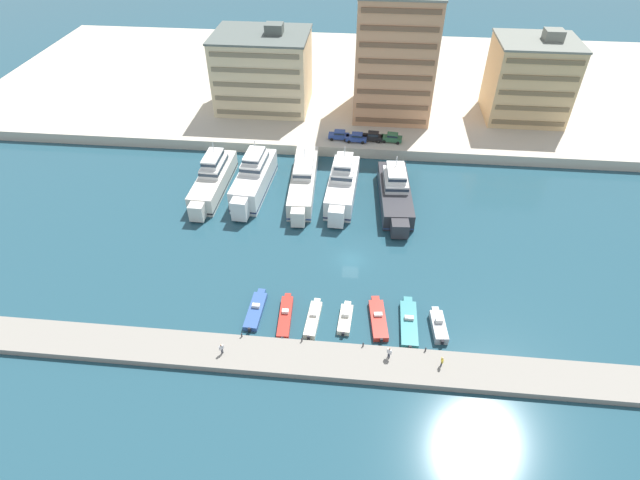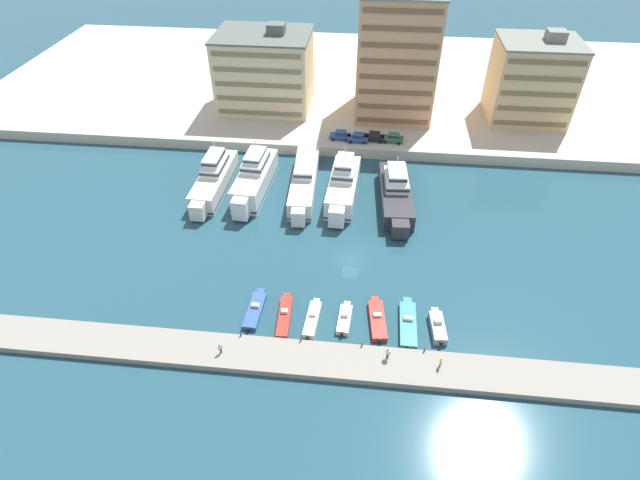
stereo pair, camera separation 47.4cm
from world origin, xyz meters
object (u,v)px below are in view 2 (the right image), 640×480
(yacht_white_center_left, at_px, (343,184))
(car_blue_far_left, at_px, (340,135))
(car_green_center_left, at_px, (393,138))
(pedestrian_mid_deck, at_px, (220,347))
(motorboat_red_left, at_px, (284,316))
(pedestrian_near_edge, at_px, (441,362))
(yacht_charcoal_center, at_px, (396,192))
(yacht_ivory_far_left, at_px, (214,178))
(motorboat_red_center, at_px, (377,319))
(motorboat_teal_center_right, at_px, (408,323))
(motorboat_cream_mid_left, at_px, (312,319))
(motorboat_blue_far_left, at_px, (255,310))
(motorboat_cream_center_left, at_px, (345,319))
(yacht_ivory_mid_left, at_px, (304,180))
(car_blue_left, at_px, (358,137))
(yacht_white_left, at_px, (255,178))
(car_black_mid_left, at_px, (374,136))
(motorboat_grey_mid_right, at_px, (438,327))
(pedestrian_far_side, at_px, (388,352))

(yacht_white_center_left, xyz_separation_m, car_blue_far_left, (-1.73, 16.83, 0.61))
(car_green_center_left, relative_size, pedestrian_mid_deck, 2.62)
(motorboat_red_left, distance_m, pedestrian_near_edge, 20.67)
(yacht_charcoal_center, bearing_deg, pedestrian_near_edge, -81.97)
(yacht_ivory_far_left, distance_m, pedestrian_mid_deck, 37.67)
(motorboat_red_center, bearing_deg, motorboat_teal_center_right, -3.74)
(motorboat_cream_mid_left, xyz_separation_m, pedestrian_near_edge, (15.97, -6.17, 1.35))
(motorboat_blue_far_left, distance_m, motorboat_cream_center_left, 12.04)
(yacht_ivory_mid_left, distance_m, car_green_center_left, 21.96)
(yacht_white_center_left, relative_size, car_blue_left, 4.51)
(yacht_white_center_left, distance_m, motorboat_teal_center_right, 30.67)
(yacht_white_left, distance_m, pedestrian_mid_deck, 36.49)
(motorboat_red_center, bearing_deg, yacht_ivory_far_left, 136.11)
(yacht_ivory_mid_left, bearing_deg, car_green_center_left, 44.26)
(motorboat_cream_mid_left, xyz_separation_m, car_black_mid_left, (6.88, 46.23, 2.63))
(motorboat_cream_mid_left, distance_m, car_green_center_left, 47.37)
(yacht_ivory_far_left, height_order, yacht_white_center_left, yacht_white_center_left)
(motorboat_grey_mid_right, bearing_deg, yacht_white_center_left, 116.25)
(yacht_white_center_left, height_order, car_black_mid_left, yacht_white_center_left)
(motorboat_red_center, relative_size, car_black_mid_left, 1.83)
(motorboat_blue_far_left, xyz_separation_m, motorboat_red_center, (16.33, -0.02, 0.03))
(yacht_ivory_far_left, xyz_separation_m, pedestrian_mid_deck, (10.64, -36.14, -0.41))
(yacht_white_center_left, height_order, car_blue_left, yacht_white_center_left)
(motorboat_cream_mid_left, bearing_deg, pedestrian_mid_deck, -146.42)
(pedestrian_far_side, bearing_deg, motorboat_teal_center_right, 66.25)
(motorboat_red_center, distance_m, motorboat_grey_mid_right, 7.78)
(motorboat_blue_far_left, xyz_separation_m, car_black_mid_left, (14.71, 45.36, 2.69))
(motorboat_cream_mid_left, distance_m, motorboat_grey_mid_right, 16.26)
(motorboat_cream_center_left, xyz_separation_m, pedestrian_far_side, (5.55, -6.09, 1.52))
(motorboat_red_center, height_order, pedestrian_far_side, pedestrian_far_side)
(motorboat_cream_mid_left, bearing_deg, yacht_ivory_mid_left, 99.33)
(motorboat_grey_mid_right, bearing_deg, motorboat_red_center, 175.90)
(motorboat_cream_center_left, bearing_deg, yacht_charcoal_center, 76.20)
(yacht_white_left, distance_m, car_blue_far_left, 21.75)
(yacht_ivory_far_left, distance_m, car_black_mid_left, 32.67)
(motorboat_teal_center_right, bearing_deg, yacht_white_left, 132.22)
(car_black_mid_left, relative_size, pedestrian_mid_deck, 2.60)
(car_blue_far_left, xyz_separation_m, car_black_mid_left, (6.66, 0.08, 0.00))
(yacht_ivory_far_left, distance_m, yacht_white_center_left, 22.96)
(motorboat_red_left, height_order, car_blue_far_left, car_blue_far_left)
(yacht_white_center_left, bearing_deg, car_blue_left, 83.70)
(yacht_white_left, height_order, motorboat_cream_mid_left, yacht_white_left)
(motorboat_red_left, xyz_separation_m, car_green_center_left, (14.35, 46.07, 2.61))
(car_blue_left, xyz_separation_m, car_green_center_left, (6.92, 0.62, 0.00))
(car_green_center_left, bearing_deg, car_black_mid_left, 177.73)
(pedestrian_near_edge, bearing_deg, motorboat_cream_center_left, 150.41)
(motorboat_cream_center_left, bearing_deg, pedestrian_far_side, -47.66)
(car_blue_far_left, bearing_deg, yacht_charcoal_center, -58.42)
(yacht_white_left, bearing_deg, pedestrian_near_edge, -50.20)
(pedestrian_mid_deck, bearing_deg, car_blue_far_left, 78.70)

